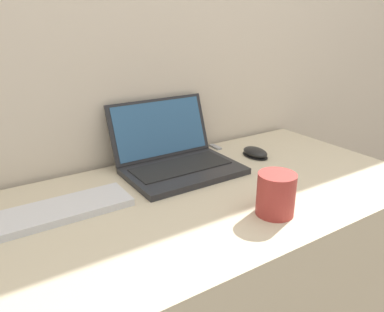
{
  "coord_description": "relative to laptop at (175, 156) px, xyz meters",
  "views": [
    {
      "loc": [
        -0.61,
        -0.47,
        1.2
      ],
      "look_at": [
        -0.01,
        0.45,
        0.78
      ],
      "focal_mm": 35.0,
      "sensor_mm": 36.0,
      "label": 1
    }
  ],
  "objects": [
    {
      "name": "desk",
      "position": [
        0.01,
        -0.2,
        -0.4
      ],
      "size": [
        1.3,
        0.69,
        0.7
      ],
      "color": "beige",
      "rests_on": "ground_plane"
    },
    {
      "name": "laptop",
      "position": [
        0.0,
        0.0,
        0.0
      ],
      "size": [
        0.37,
        0.32,
        0.22
      ],
      "color": "#232326",
      "rests_on": "desk"
    },
    {
      "name": "external_keyboard",
      "position": [
        -0.43,
        -0.1,
        -0.04
      ],
      "size": [
        0.4,
        0.13,
        0.02
      ],
      "color": "silver",
      "rests_on": "desk"
    },
    {
      "name": "computer_mouse",
      "position": [
        0.31,
        -0.06,
        -0.03
      ],
      "size": [
        0.07,
        0.11,
        0.03
      ],
      "color": "black",
      "rests_on": "desk"
    },
    {
      "name": "drink_cup",
      "position": [
        0.06,
        -0.41,
        0.01
      ],
      "size": [
        0.1,
        0.1,
        0.11
      ],
      "color": "#9E332D",
      "rests_on": "desk"
    },
    {
      "name": "usb_stick",
      "position": [
        0.24,
        0.1,
        -0.04
      ],
      "size": [
        0.02,
        0.06,
        0.01
      ],
      "color": "#99999E",
      "rests_on": "desk"
    }
  ]
}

